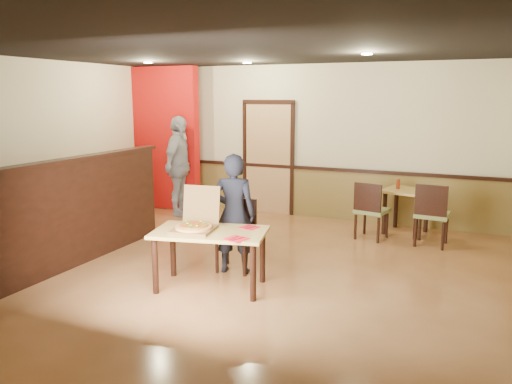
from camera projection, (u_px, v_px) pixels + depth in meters
floor at (223, 275)px, 6.31m from camera, size 7.00×7.00×0.00m
ceiling at (220, 46)px, 5.78m from camera, size 7.00×7.00×0.00m
wall_back at (309, 142)px, 9.19m from camera, size 7.00×0.00×7.00m
wall_left at (13, 153)px, 7.42m from camera, size 0.00×7.00×7.00m
wainscot_back at (308, 193)px, 9.34m from camera, size 7.00×0.04×0.90m
chair_rail_back at (308, 168)px, 9.24m from camera, size 7.00×0.06×0.06m
back_door at (268, 159)px, 9.54m from camera, size 0.90×0.06×2.10m
booth_partition at (85, 208)px, 6.78m from camera, size 0.20×3.10×1.44m
red_accent_panel at (162, 139)px, 9.88m from camera, size 1.60×0.20×2.78m
spot_a at (148, 62)px, 8.31m from camera, size 0.14×0.14×0.02m
spot_b at (247, 63)px, 8.34m from camera, size 0.14×0.14×0.02m
spot_c at (367, 54)px, 6.58m from camera, size 0.14×0.14×0.02m
main_table at (210, 239)px, 5.81m from camera, size 1.43×1.01×0.70m
diner_chair at (237, 231)px, 6.49m from camera, size 0.49×0.49×0.91m
side_chair_left at (370, 208)px, 7.80m from camera, size 0.53×0.53×0.92m
side_chair_right at (432, 212)px, 7.44m from camera, size 0.51×0.51×0.96m
side_table at (406, 200)px, 8.16m from camera, size 0.81×0.81×0.73m
diner at (234, 214)px, 6.30m from camera, size 0.64×0.50×1.54m
passerby at (179, 166)px, 9.35m from camera, size 0.66×1.17×1.87m
pizza_box at (195, 225)px, 5.81m from camera, size 0.54×0.61×0.48m
pizza at (194, 227)px, 5.76m from camera, size 0.54×0.54×0.03m
napkin_near at (236, 239)px, 5.44m from camera, size 0.27×0.27×0.01m
napkin_far at (249, 227)px, 5.92m from camera, size 0.24×0.24×0.01m
condiment at (398, 184)px, 8.19m from camera, size 0.06×0.06×0.16m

